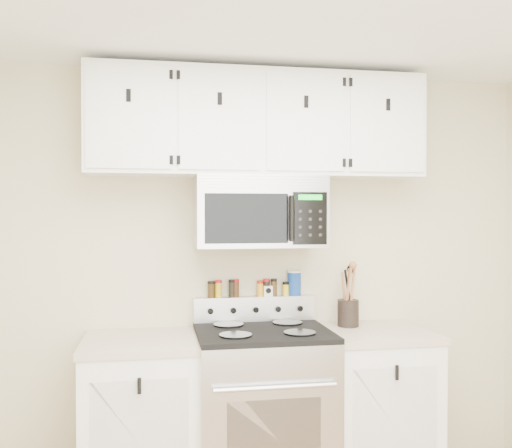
% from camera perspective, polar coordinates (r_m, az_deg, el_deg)
% --- Properties ---
extents(back_wall, '(3.50, 0.01, 2.50)m').
position_cam_1_polar(back_wall, '(3.60, -0.26, -4.81)').
color(back_wall, beige).
rests_on(back_wall, floor).
extents(range, '(0.76, 0.65, 1.10)m').
position_cam_1_polar(range, '(3.46, 0.69, -18.04)').
color(range, '#B7B7BA').
rests_on(range, floor).
extents(base_cabinet_left, '(0.64, 0.62, 0.92)m').
position_cam_1_polar(base_cabinet_left, '(3.43, -11.42, -18.65)').
color(base_cabinet_left, white).
rests_on(base_cabinet_left, floor).
extents(base_cabinet_right, '(0.64, 0.62, 0.92)m').
position_cam_1_polar(base_cabinet_right, '(3.67, 11.78, -17.34)').
color(base_cabinet_right, white).
rests_on(base_cabinet_right, floor).
extents(microwave, '(0.76, 0.44, 0.42)m').
position_cam_1_polar(microwave, '(3.39, 0.30, 1.26)').
color(microwave, '#9E9EA3').
rests_on(microwave, back_wall).
extents(upper_cabinets, '(2.00, 0.35, 0.62)m').
position_cam_1_polar(upper_cabinets, '(3.46, 0.21, 9.91)').
color(upper_cabinets, white).
rests_on(upper_cabinets, back_wall).
extents(utensil_crock, '(0.13, 0.13, 0.38)m').
position_cam_1_polar(utensil_crock, '(3.60, 9.20, -8.57)').
color(utensil_crock, black).
rests_on(utensil_crock, base_cabinet_right).
extents(kitchen_timer, '(0.06, 0.05, 0.07)m').
position_cam_1_polar(kitchen_timer, '(3.59, 1.18, -6.70)').
color(kitchen_timer, white).
rests_on(kitchen_timer, range).
extents(salt_canister, '(0.09, 0.09, 0.16)m').
position_cam_1_polar(salt_canister, '(3.62, 3.84, -5.91)').
color(salt_canister, '#153F96').
rests_on(salt_canister, range).
extents(spice_jar_0, '(0.05, 0.05, 0.10)m').
position_cam_1_polar(spice_jar_0, '(3.54, -4.50, -6.52)').
color(spice_jar_0, '#39240D').
rests_on(spice_jar_0, range).
extents(spice_jar_1, '(0.04, 0.04, 0.11)m').
position_cam_1_polar(spice_jar_1, '(3.54, -3.77, -6.47)').
color(spice_jar_1, gold).
rests_on(spice_jar_1, range).
extents(spice_jar_2, '(0.04, 0.04, 0.11)m').
position_cam_1_polar(spice_jar_2, '(3.55, -2.44, -6.44)').
color(spice_jar_2, black).
rests_on(spice_jar_2, range).
extents(spice_jar_3, '(0.04, 0.04, 0.11)m').
position_cam_1_polar(spice_jar_3, '(3.56, -2.02, -6.42)').
color(spice_jar_3, '#3E220E').
rests_on(spice_jar_3, range).
extents(spice_jar_4, '(0.04, 0.04, 0.10)m').
position_cam_1_polar(spice_jar_4, '(3.58, 0.42, -6.46)').
color(spice_jar_4, orange).
rests_on(spice_jar_4, range).
extents(spice_jar_5, '(0.04, 0.04, 0.11)m').
position_cam_1_polar(spice_jar_5, '(3.59, 1.05, -6.36)').
color(spice_jar_5, black).
rests_on(spice_jar_5, range).
extents(spice_jar_6, '(0.04, 0.04, 0.11)m').
position_cam_1_polar(spice_jar_6, '(3.60, 1.80, -6.34)').
color(spice_jar_6, '#462D10').
rests_on(spice_jar_6, range).
extents(spice_jar_7, '(0.04, 0.04, 0.09)m').
position_cam_1_polar(spice_jar_7, '(3.62, 3.00, -6.47)').
color(spice_jar_7, yellow).
rests_on(spice_jar_7, range).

